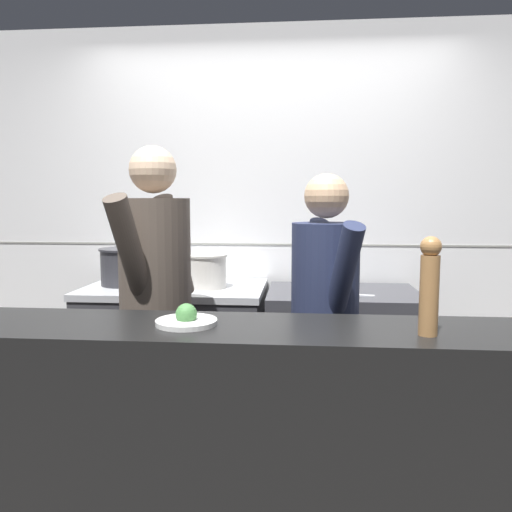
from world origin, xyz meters
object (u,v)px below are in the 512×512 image
object	(u,v)px
sauce_pot	(206,270)
pepper_mill	(430,284)
chef_sous	(325,321)
chefs_knife	(333,294)
plated_dish_main	(186,319)
stock_pot	(126,266)
mixing_bowl_steel	(330,283)
chef_head_cook	(156,303)
oven_range	(177,357)

from	to	relation	value
sauce_pot	pepper_mill	world-z (taller)	pepper_mill
sauce_pot	chef_sous	xyz separation A→B (m)	(0.68, -0.61, -0.15)
chefs_knife	plated_dish_main	world-z (taller)	plated_dish_main
stock_pot	chef_sous	bearing A→B (deg)	-29.27
chefs_knife	pepper_mill	distance (m)	1.27
stock_pot	chefs_knife	xyz separation A→B (m)	(1.28, -0.13, -0.13)
chefs_knife	pepper_mill	xyz separation A→B (m)	(0.24, -1.22, 0.26)
stock_pot	chefs_knife	world-z (taller)	stock_pot
mixing_bowl_steel	pepper_mill	bearing A→B (deg)	-80.13
sauce_pot	pepper_mill	bearing A→B (deg)	-52.15
chefs_knife	chef_head_cook	bearing A→B (deg)	-148.88
pepper_mill	chef_head_cook	distance (m)	1.34
oven_range	sauce_pot	distance (m)	0.61
pepper_mill	chef_sous	size ratio (longest dim) A/B	0.21
chefs_knife	mixing_bowl_steel	bearing A→B (deg)	92.15
plated_dish_main	chef_head_cook	size ratio (longest dim) A/B	0.13
pepper_mill	sauce_pot	bearing A→B (deg)	127.85
chef_head_cook	chef_sous	world-z (taller)	chef_head_cook
sauce_pot	chef_sous	world-z (taller)	chef_sous
chef_head_cook	chef_sous	xyz separation A→B (m)	(0.82, -0.00, -0.07)
sauce_pot	oven_range	bearing A→B (deg)	165.40
chef_sous	mixing_bowl_steel	bearing A→B (deg)	64.93
oven_range	stock_pot	distance (m)	0.66
stock_pot	plated_dish_main	distance (m)	1.45
pepper_mill	plated_dish_main	bearing A→B (deg)	175.16
chefs_knife	chef_sous	world-z (taller)	chef_sous
sauce_pot	chefs_knife	xyz separation A→B (m)	(0.76, -0.06, -0.12)
stock_pot	pepper_mill	size ratio (longest dim) A/B	0.99
stock_pot	mixing_bowl_steel	distance (m)	1.28
chefs_knife	pepper_mill	bearing A→B (deg)	-79.00
stock_pot	chef_head_cook	xyz separation A→B (m)	(0.39, -0.67, -0.09)
mixing_bowl_steel	plated_dish_main	size ratio (longest dim) A/B	1.30
mixing_bowl_steel	plated_dish_main	distance (m)	1.46
chef_head_cook	sauce_pot	bearing A→B (deg)	90.10
chefs_knife	plated_dish_main	bearing A→B (deg)	-117.75
plated_dish_main	pepper_mill	xyz separation A→B (m)	(0.84, -0.07, 0.15)
stock_pot	pepper_mill	bearing A→B (deg)	-41.63
oven_range	stock_pot	xyz separation A→B (m)	(-0.32, 0.02, 0.58)
sauce_pot	chefs_knife	distance (m)	0.77
oven_range	mixing_bowl_steel	xyz separation A→B (m)	(0.96, 0.07, 0.48)
stock_pot	chef_head_cook	size ratio (longest dim) A/B	0.19
mixing_bowl_steel	chefs_knife	bearing A→B (deg)	-87.85
stock_pot	mixing_bowl_steel	world-z (taller)	stock_pot
pepper_mill	chef_head_cook	world-z (taller)	chef_head_cook
sauce_pot	plated_dish_main	bearing A→B (deg)	-82.68
plated_dish_main	chef_head_cook	xyz separation A→B (m)	(-0.29, 0.60, -0.07)
chefs_knife	chef_sous	bearing A→B (deg)	-97.59
pepper_mill	chef_sous	xyz separation A→B (m)	(-0.31, 0.67, -0.30)
plated_dish_main	chef_sous	bearing A→B (deg)	48.58
oven_range	sauce_pot	xyz separation A→B (m)	(0.21, -0.05, 0.57)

